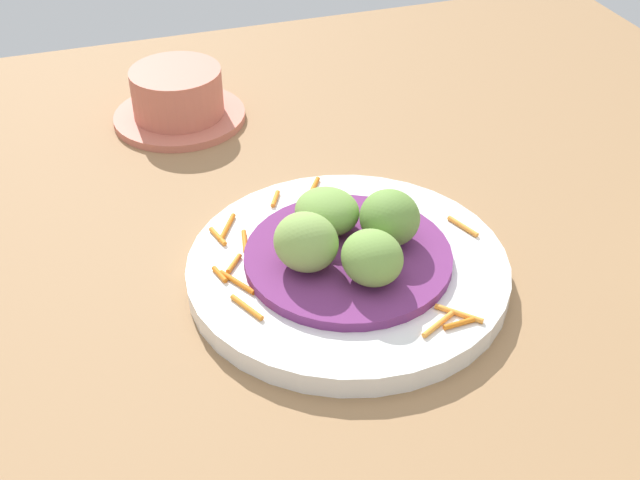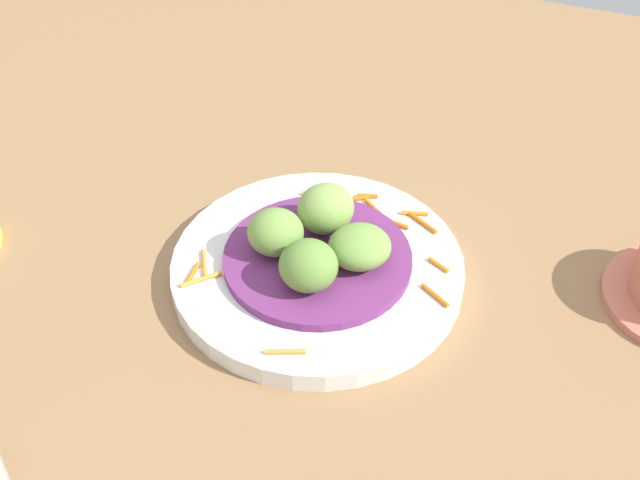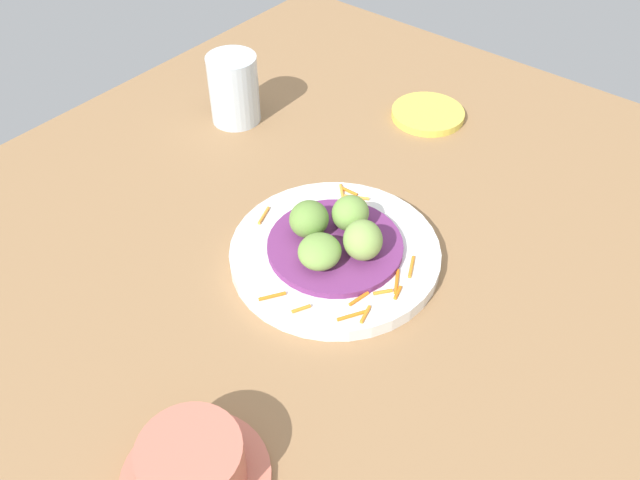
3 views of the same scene
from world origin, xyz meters
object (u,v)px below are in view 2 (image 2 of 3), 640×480
at_px(guac_scoop_right, 326,209).
at_px(guac_scoop_back, 276,232).
at_px(main_plate, 317,270).
at_px(guac_scoop_center, 360,247).
at_px(guac_scoop_left, 308,266).

height_order(guac_scoop_right, guac_scoop_back, guac_scoop_right).
relative_size(main_plate, guac_scoop_back, 5.25).
height_order(guac_scoop_center, guac_scoop_back, guac_scoop_back).
xyz_separation_m(guac_scoop_center, guac_scoop_right, (0.03, 0.04, 0.01)).
xyz_separation_m(guac_scoop_left, guac_scoop_center, (0.04, -0.03, -0.01)).
distance_m(main_plate, guac_scoop_center, 0.05).
bearing_deg(guac_scoop_right, main_plate, -171.65).
bearing_deg(guac_scoop_center, guac_scoop_right, 53.35).
distance_m(main_plate, guac_scoop_back, 0.05).
bearing_deg(guac_scoop_back, guac_scoop_right, -36.65).
height_order(main_plate, guac_scoop_back, guac_scoop_back).
bearing_deg(guac_scoop_center, guac_scoop_left, 143.35).
relative_size(guac_scoop_left, guac_scoop_right, 0.97).
relative_size(main_plate, guac_scoop_right, 5.06).
height_order(guac_scoop_left, guac_scoop_back, guac_scoop_left).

